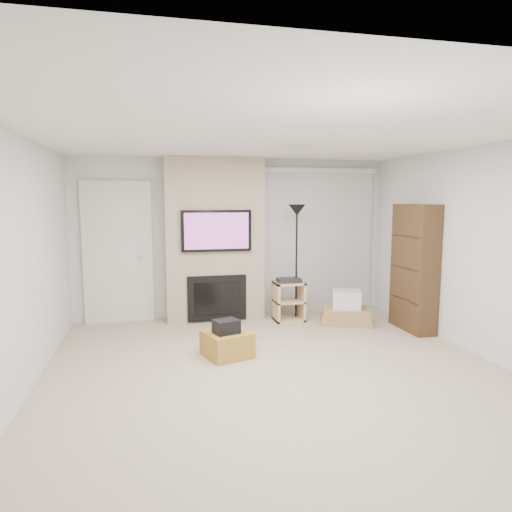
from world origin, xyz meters
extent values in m
cube|color=#B9A890|center=(0.00, 0.00, 0.00)|extent=(5.00, 5.50, 0.00)
cube|color=white|center=(0.00, 0.00, 2.50)|extent=(5.00, 5.50, 0.00)
cube|color=silver|center=(0.00, 2.75, 1.25)|extent=(5.00, 0.00, 2.50)
cube|color=silver|center=(0.00, -2.75, 1.25)|extent=(5.00, 0.00, 2.50)
cube|color=silver|center=(-2.50, 0.00, 1.25)|extent=(0.00, 5.50, 2.50)
cube|color=silver|center=(2.50, 0.00, 1.25)|extent=(0.00, 5.50, 2.50)
cube|color=silver|center=(0.40, 0.80, 2.50)|extent=(0.35, 0.18, 0.01)
cube|color=#A47E2C|center=(-0.45, 0.79, 0.15)|extent=(0.63, 0.63, 0.30)
cube|color=black|center=(-0.46, 0.75, 0.38)|extent=(0.33, 0.30, 0.16)
cube|color=tan|center=(-0.35, 2.55, 1.25)|extent=(1.50, 0.40, 2.50)
cube|color=black|center=(-0.35, 2.32, 1.40)|extent=(1.05, 0.06, 0.62)
cube|color=#924086|center=(-0.35, 2.29, 1.40)|extent=(0.96, 0.00, 0.54)
cube|color=black|center=(-0.35, 2.34, 0.37)|extent=(0.90, 0.04, 0.70)
cube|color=black|center=(-0.35, 2.32, 0.37)|extent=(0.70, 0.02, 0.50)
cube|color=silver|center=(-1.80, 2.71, 1.07)|extent=(1.02, 0.08, 2.14)
cube|color=#BDB39B|center=(-1.80, 2.72, 1.02)|extent=(0.90, 0.05, 2.05)
cylinder|color=silver|center=(-1.46, 2.67, 1.00)|extent=(0.07, 0.06, 0.07)
cube|color=silver|center=(1.40, 2.69, 2.33)|extent=(1.98, 0.10, 0.08)
cube|color=silver|center=(1.40, 2.70, 1.15)|extent=(1.90, 0.03, 2.29)
cylinder|color=black|center=(0.89, 2.27, 0.01)|extent=(0.26, 0.26, 0.03)
cylinder|color=black|center=(0.89, 2.27, 0.85)|extent=(0.03, 0.03, 1.67)
cone|color=black|center=(0.89, 2.27, 1.70)|extent=(0.26, 0.26, 0.17)
cube|color=#DFBC8B|center=(0.54, 2.20, 0.30)|extent=(0.04, 0.38, 0.60)
cube|color=#DFBC8B|center=(0.95, 2.20, 0.30)|extent=(0.04, 0.38, 0.60)
cube|color=#DFBC8B|center=(0.75, 2.20, 0.01)|extent=(0.45, 0.38, 0.03)
cube|color=#DFBC8B|center=(0.75, 2.20, 0.30)|extent=(0.45, 0.38, 0.03)
cube|color=#DFBC8B|center=(0.75, 2.20, 0.58)|extent=(0.45, 0.38, 0.03)
cube|color=black|center=(0.75, 2.20, 0.63)|extent=(0.35, 0.25, 0.06)
cube|color=tan|center=(1.55, 1.85, 0.04)|extent=(0.90, 0.79, 0.08)
cube|color=tan|center=(1.55, 1.85, 0.12)|extent=(0.85, 0.74, 0.07)
cube|color=tan|center=(1.55, 1.85, 0.19)|extent=(0.81, 0.70, 0.07)
cube|color=silver|center=(1.55, 1.85, 0.37)|extent=(0.51, 0.49, 0.28)
cube|color=#3A2715|center=(2.34, 1.32, 0.90)|extent=(0.30, 0.80, 1.80)
cube|color=#3A2715|center=(2.32, 1.32, 0.45)|extent=(0.26, 0.72, 0.02)
cube|color=#3A2715|center=(2.32, 1.32, 0.90)|extent=(0.26, 0.72, 0.02)
cube|color=#3A2715|center=(2.32, 1.32, 1.35)|extent=(0.26, 0.72, 0.02)
camera|label=1|loc=(-1.28, -4.43, 1.88)|focal=32.00mm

